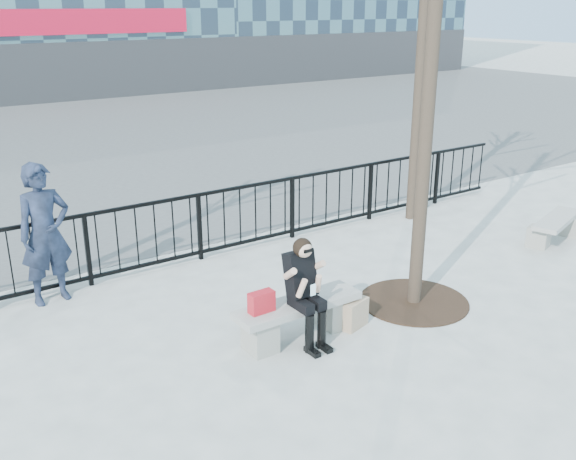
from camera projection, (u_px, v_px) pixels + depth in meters
ground at (298, 337)px, 7.95m from camera, size 120.00×120.00×0.00m
street_surface at (15, 139)px, 19.60m from camera, size 60.00×23.00×0.01m
railing at (188, 229)px, 10.10m from camera, size 14.00×0.06×1.10m
tree_grate at (414, 301)px, 8.88m from camera, size 1.50×1.50×0.02m
bench_main at (298, 316)px, 7.85m from camera, size 1.65×0.46×0.49m
bench_second at (556, 227)px, 11.08m from camera, size 1.46×0.41×0.43m
seated_woman at (306, 293)px, 7.60m from camera, size 0.50×0.64×1.34m
handbag at (262, 302)px, 7.49m from camera, size 0.31×0.15×0.25m
shopping_bag at (356, 314)px, 8.14m from camera, size 0.42×0.25×0.37m
standing_man at (45, 234)px, 8.63m from camera, size 0.77×0.55×1.96m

